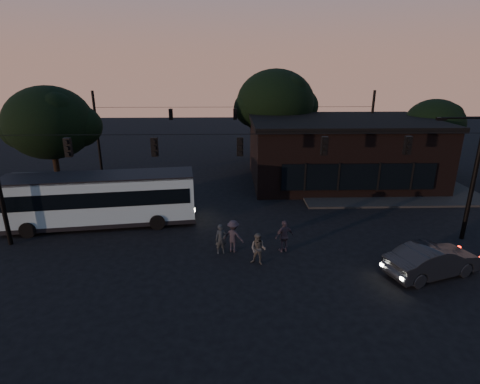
{
  "coord_description": "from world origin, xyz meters",
  "views": [
    {
      "loc": [
        -0.56,
        -15.52,
        9.54
      ],
      "look_at": [
        0.0,
        4.0,
        3.0
      ],
      "focal_mm": 28.0,
      "sensor_mm": 36.0,
      "label": 1
    }
  ],
  "objects_px": {
    "pedestrian_b": "(258,249)",
    "bus": "(101,197)",
    "pedestrian_c": "(284,236)",
    "pedestrian_a": "(221,239)",
    "building": "(340,150)",
    "car": "(432,260)",
    "pedestrian_d": "(233,236)"
  },
  "relations": [
    {
      "from": "pedestrian_b",
      "to": "bus",
      "type": "bearing_deg",
      "value": 173.01
    },
    {
      "from": "pedestrian_c",
      "to": "pedestrian_a",
      "type": "bearing_deg",
      "value": -20.09
    },
    {
      "from": "building",
      "to": "bus",
      "type": "distance_m",
      "value": 19.93
    },
    {
      "from": "car",
      "to": "pedestrian_b",
      "type": "relative_size",
      "value": 2.82
    },
    {
      "from": "bus",
      "to": "pedestrian_b",
      "type": "relative_size",
      "value": 7.05
    },
    {
      "from": "pedestrian_d",
      "to": "pedestrian_c",
      "type": "bearing_deg",
      "value": -159.04
    },
    {
      "from": "building",
      "to": "bus",
      "type": "relative_size",
      "value": 1.3
    },
    {
      "from": "bus",
      "to": "pedestrian_b",
      "type": "height_order",
      "value": "bus"
    },
    {
      "from": "bus",
      "to": "pedestrian_d",
      "type": "distance_m",
      "value": 9.15
    },
    {
      "from": "car",
      "to": "pedestrian_c",
      "type": "height_order",
      "value": "pedestrian_c"
    },
    {
      "from": "car",
      "to": "pedestrian_a",
      "type": "bearing_deg",
      "value": 57.81
    },
    {
      "from": "car",
      "to": "pedestrian_b",
      "type": "height_order",
      "value": "pedestrian_b"
    },
    {
      "from": "bus",
      "to": "car",
      "type": "distance_m",
      "value": 18.93
    },
    {
      "from": "bus",
      "to": "car",
      "type": "relative_size",
      "value": 2.5
    },
    {
      "from": "pedestrian_d",
      "to": "bus",
      "type": "bearing_deg",
      "value": -2.38
    },
    {
      "from": "pedestrian_a",
      "to": "pedestrian_b",
      "type": "height_order",
      "value": "pedestrian_b"
    },
    {
      "from": "building",
      "to": "pedestrian_d",
      "type": "relative_size",
      "value": 8.54
    },
    {
      "from": "pedestrian_a",
      "to": "pedestrian_d",
      "type": "distance_m",
      "value": 0.7
    },
    {
      "from": "bus",
      "to": "pedestrian_a",
      "type": "relative_size",
      "value": 7.17
    },
    {
      "from": "pedestrian_a",
      "to": "pedestrian_c",
      "type": "height_order",
      "value": "pedestrian_c"
    },
    {
      "from": "building",
      "to": "pedestrian_c",
      "type": "xyz_separation_m",
      "value": [
        -6.65,
        -13.27,
        -1.8
      ]
    },
    {
      "from": "car",
      "to": "pedestrian_d",
      "type": "bearing_deg",
      "value": 55.71
    },
    {
      "from": "building",
      "to": "pedestrian_b",
      "type": "xyz_separation_m",
      "value": [
        -8.16,
        -14.6,
        -1.87
      ]
    },
    {
      "from": "pedestrian_a",
      "to": "pedestrian_c",
      "type": "bearing_deg",
      "value": -8.12
    },
    {
      "from": "car",
      "to": "bus",
      "type": "bearing_deg",
      "value": 51.19
    },
    {
      "from": "pedestrian_a",
      "to": "pedestrian_d",
      "type": "bearing_deg",
      "value": 7.51
    },
    {
      "from": "bus",
      "to": "car",
      "type": "height_order",
      "value": "bus"
    },
    {
      "from": "bus",
      "to": "pedestrian_a",
      "type": "bearing_deg",
      "value": -35.78
    },
    {
      "from": "building",
      "to": "pedestrian_a",
      "type": "height_order",
      "value": "building"
    },
    {
      "from": "pedestrian_c",
      "to": "pedestrian_d",
      "type": "bearing_deg",
      "value": -24.01
    },
    {
      "from": "pedestrian_a",
      "to": "pedestrian_d",
      "type": "relative_size",
      "value": 0.91
    },
    {
      "from": "pedestrian_d",
      "to": "car",
      "type": "bearing_deg",
      "value": -172.97
    }
  ]
}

